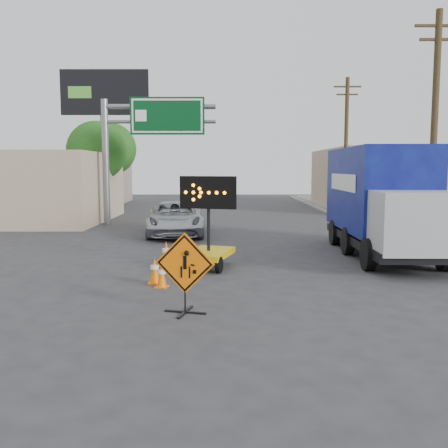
{
  "coord_description": "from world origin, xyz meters",
  "views": [
    {
      "loc": [
        0.01,
        -9.34,
        3.11
      ],
      "look_at": [
        -0.02,
        3.61,
        1.66
      ],
      "focal_mm": 40.0,
      "sensor_mm": 36.0,
      "label": 1
    }
  ],
  "objects_px": {
    "box_truck": "(381,207)",
    "pickup_truck": "(175,218)",
    "arrow_board": "(209,247)",
    "construction_sign": "(185,271)"
  },
  "relations": [
    {
      "from": "construction_sign",
      "to": "arrow_board",
      "type": "relative_size",
      "value": 0.61
    },
    {
      "from": "construction_sign",
      "to": "box_truck",
      "type": "bearing_deg",
      "value": 62.49
    },
    {
      "from": "construction_sign",
      "to": "box_truck",
      "type": "relative_size",
      "value": 0.22
    },
    {
      "from": "box_truck",
      "to": "construction_sign",
      "type": "bearing_deg",
      "value": -130.43
    },
    {
      "from": "arrow_board",
      "to": "pickup_truck",
      "type": "xyz_separation_m",
      "value": [
        -1.83,
        7.81,
        0.13
      ]
    },
    {
      "from": "box_truck",
      "to": "pickup_truck",
      "type": "bearing_deg",
      "value": 146.23
    },
    {
      "from": "construction_sign",
      "to": "pickup_truck",
      "type": "relative_size",
      "value": 0.31
    },
    {
      "from": "arrow_board",
      "to": "box_truck",
      "type": "relative_size",
      "value": 0.35
    },
    {
      "from": "construction_sign",
      "to": "pickup_truck",
      "type": "xyz_separation_m",
      "value": [
        -1.49,
        12.75,
        -0.15
      ]
    },
    {
      "from": "arrow_board",
      "to": "box_truck",
      "type": "distance_m",
      "value": 6.58
    }
  ]
}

